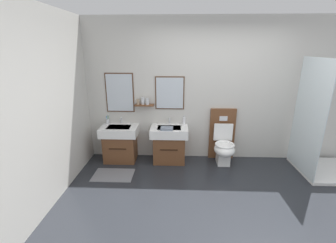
# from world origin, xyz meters

# --- Properties ---
(ground_plane) EXTENTS (6.25, 4.76, 0.10)m
(ground_plane) POSITION_xyz_m (0.00, 0.00, -0.05)
(ground_plane) COLOR #23262B
(ground_plane) RESTS_ON ground
(wall_back) EXTENTS (5.05, 0.27, 2.63)m
(wall_back) POSITION_xyz_m (-0.02, 1.72, 1.31)
(wall_back) COLOR beige
(wall_back) RESTS_ON ground
(wall_left) EXTENTS (0.12, 3.56, 2.63)m
(wall_left) POSITION_xyz_m (-2.46, 0.00, 1.31)
(wall_left) COLOR beige
(wall_left) RESTS_ON ground
(bath_mat) EXTENTS (0.68, 0.44, 0.01)m
(bath_mat) POSITION_xyz_m (-1.78, 0.86, 0.01)
(bath_mat) COLOR slate
(bath_mat) RESTS_ON ground
(vanity_sink_left) EXTENTS (0.69, 0.49, 0.68)m
(vanity_sink_left) POSITION_xyz_m (-1.78, 1.45, 0.37)
(vanity_sink_left) COLOR brown
(vanity_sink_left) RESTS_ON ground
(tap_on_left_sink) EXTENTS (0.03, 0.13, 0.11)m
(tap_on_left_sink) POSITION_xyz_m (-1.78, 1.63, 0.76)
(tap_on_left_sink) COLOR silver
(tap_on_left_sink) RESTS_ON vanity_sink_left
(vanity_sink_right) EXTENTS (0.69, 0.49, 0.68)m
(vanity_sink_right) POSITION_xyz_m (-0.84, 1.45, 0.37)
(vanity_sink_right) COLOR brown
(vanity_sink_right) RESTS_ON ground
(tap_on_right_sink) EXTENTS (0.03, 0.13, 0.11)m
(tap_on_right_sink) POSITION_xyz_m (-0.84, 1.63, 0.76)
(tap_on_right_sink) COLOR silver
(tap_on_right_sink) RESTS_ON vanity_sink_right
(toilet) EXTENTS (0.48, 0.62, 1.00)m
(toilet) POSITION_xyz_m (0.17, 1.46, 0.38)
(toilet) COLOR brown
(toilet) RESTS_ON ground
(toothbrush_cup) EXTENTS (0.07, 0.07, 0.19)m
(toothbrush_cup) POSITION_xyz_m (-2.05, 1.62, 0.74)
(toothbrush_cup) COLOR silver
(toothbrush_cup) RESTS_ON vanity_sink_left
(soap_dispenser) EXTENTS (0.06, 0.06, 0.18)m
(soap_dispenser) POSITION_xyz_m (-0.57, 1.63, 0.76)
(soap_dispenser) COLOR white
(soap_dispenser) RESTS_ON vanity_sink_right
(folded_hand_towel) EXTENTS (0.22, 0.16, 0.04)m
(folded_hand_towel) POSITION_xyz_m (-0.88, 1.31, 0.71)
(folded_hand_towel) COLOR gray
(folded_hand_towel) RESTS_ON vanity_sink_right
(shower_tray) EXTENTS (0.94, 0.92, 1.95)m
(shower_tray) POSITION_xyz_m (1.74, 1.13, 0.41)
(shower_tray) COLOR white
(shower_tray) RESTS_ON ground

